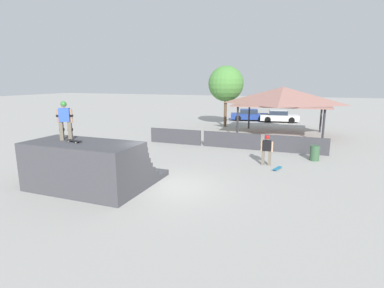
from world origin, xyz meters
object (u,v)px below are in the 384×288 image
(skateboard_on_ground, at_px, (277,168))
(trash_bin, at_px, (315,153))
(skater_on_deck, at_px, (65,118))
(tree_beside_pavilion, at_px, (226,84))
(parked_car_blue, at_px, (249,115))
(parked_car_white, at_px, (279,117))
(bystander_walking, at_px, (267,148))
(skateboard_on_deck, at_px, (74,141))

(skateboard_on_ground, height_order, trash_bin, trash_bin)
(skater_on_deck, height_order, trash_bin, skater_on_deck)
(skater_on_deck, distance_m, tree_beside_pavilion, 19.09)
(trash_bin, bearing_deg, parked_car_blue, 112.25)
(skateboard_on_ground, height_order, parked_car_white, parked_car_white)
(bystander_walking, relative_size, tree_beside_pavilion, 0.28)
(skateboard_on_ground, relative_size, parked_car_white, 0.19)
(skateboard_on_ground, distance_m, parked_car_blue, 19.39)
(skateboard_on_ground, height_order, tree_beside_pavilion, tree_beside_pavilion)
(bystander_walking, distance_m, skateboard_on_ground, 1.27)
(skater_on_deck, height_order, tree_beside_pavilion, tree_beside_pavilion)
(parked_car_white, bearing_deg, bystander_walking, -96.49)
(bystander_walking, bearing_deg, tree_beside_pavilion, -67.80)
(skateboard_on_deck, distance_m, parked_car_white, 25.19)
(tree_beside_pavilion, bearing_deg, parked_car_blue, 75.70)
(bystander_walking, xyz_separation_m, tree_beside_pavilion, (-5.60, 12.69, 3.18))
(skateboard_on_ground, xyz_separation_m, trash_bin, (1.77, 2.55, 0.37))
(skateboard_on_deck, xyz_separation_m, parked_car_white, (5.85, 24.46, -1.45))
(tree_beside_pavilion, distance_m, parked_car_white, 7.87)
(skater_on_deck, height_order, skateboard_on_deck, skater_on_deck)
(trash_bin, bearing_deg, parked_car_white, 101.90)
(skater_on_deck, relative_size, trash_bin, 1.89)
(bystander_walking, relative_size, parked_car_blue, 0.37)
(bystander_walking, distance_m, tree_beside_pavilion, 14.23)
(skateboard_on_deck, distance_m, parked_car_blue, 24.83)
(parked_car_blue, height_order, parked_car_white, same)
(bystander_walking, bearing_deg, parked_car_blue, -78.56)
(bystander_walking, height_order, skateboard_on_ground, bystander_walking)
(parked_car_blue, bearing_deg, parked_car_white, -15.19)
(bystander_walking, xyz_separation_m, skateboard_on_ground, (0.65, -0.61, -0.90))
(tree_beside_pavilion, height_order, trash_bin, tree_beside_pavilion)
(skateboard_on_ground, relative_size, parked_car_blue, 0.18)
(skater_on_deck, distance_m, trash_bin, 13.05)
(skater_on_deck, xyz_separation_m, skateboard_on_deck, (0.60, -0.23, -0.87))
(skateboard_on_deck, distance_m, trash_bin, 12.61)
(skateboard_on_deck, relative_size, parked_car_blue, 0.18)
(parked_car_white, bearing_deg, skater_on_deck, -114.45)
(bystander_walking, bearing_deg, trash_bin, -142.97)
(tree_beside_pavilion, bearing_deg, bystander_walking, -66.18)
(skater_on_deck, relative_size, parked_car_white, 0.38)
(skater_on_deck, bearing_deg, bystander_walking, 13.60)
(trash_bin, bearing_deg, bystander_walking, -141.35)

